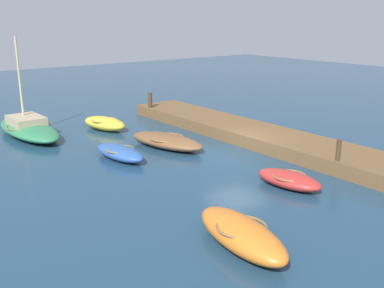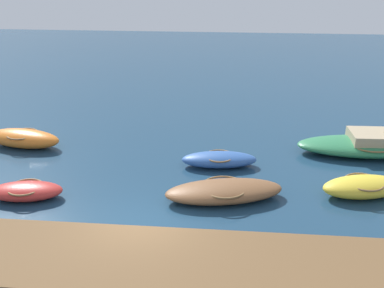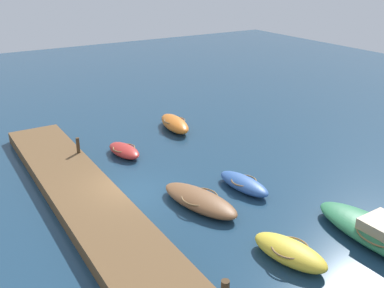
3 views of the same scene
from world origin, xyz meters
TOP-DOWN VIEW (x-y plane):
  - ground_plane at (0.00, 0.00)m, footprint 84.00×84.00m
  - dock_platform at (0.00, -2.19)m, footprint 20.77×3.02m
  - rowboat_orange at (-6.92, 6.34)m, footprint 3.84×1.91m
  - motorboat_brown at (2.65, 2.25)m, footprint 4.64×2.59m
  - rowboat_yellow at (7.83, 3.00)m, footprint 3.37×2.04m
  - sailboat_green at (9.13, 6.94)m, footprint 6.47×2.40m
  - dinghy_red at (-4.67, 1.65)m, footprint 2.83×1.57m
  - rowboat_blue at (2.37, 5.04)m, footprint 3.30×1.52m
  - mooring_post_west at (-4.99, -0.94)m, footprint 0.19×0.19m
  - mooring_post_mid_west at (9.10, -0.94)m, footprint 0.27×0.27m

SIDE VIEW (x-z plane):
  - ground_plane at x=0.00m, z-range 0.00..0.00m
  - dinghy_red at x=-4.67m, z-range 0.01..0.61m
  - dock_platform at x=0.00m, z-range 0.00..0.63m
  - rowboat_blue at x=2.37m, z-range 0.01..0.63m
  - motorboat_brown at x=2.65m, z-range 0.01..0.67m
  - rowboat_yellow at x=7.83m, z-range 0.01..0.75m
  - rowboat_orange at x=-6.92m, z-range 0.01..0.84m
  - sailboat_green at x=9.13m, z-range -2.21..3.11m
  - mooring_post_west at x=-4.99m, z-range 0.63..1.52m
  - mooring_post_mid_west at x=9.10m, z-range 0.63..1.60m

